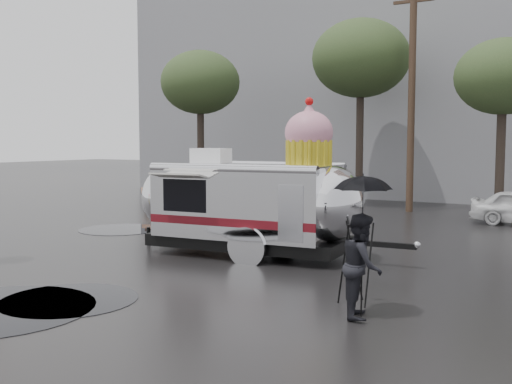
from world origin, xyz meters
The scene contains 12 objects.
ground centered at (0.00, 0.00, 0.00)m, with size 120.00×120.00×0.00m, color black.
puddles centered at (-0.82, -0.94, 0.01)m, with size 7.65×10.90×0.01m.
grey_building centered at (-4.00, 24.00, 6.50)m, with size 22.00×12.00×13.00m, color slate.
utility_pole centered at (2.50, 14.00, 4.62)m, with size 1.60×0.28×9.00m.
tree_left centered at (-7.00, 13.00, 5.48)m, with size 3.64×3.64×6.95m.
tree_mid centered at (0.00, 15.00, 6.34)m, with size 4.20×4.20×8.03m.
tree_right centered at (6.00, 13.00, 5.06)m, with size 3.36×3.36×6.42m.
barricade_row centered at (-5.55, 9.96, 0.52)m, with size 4.30×0.80×1.00m.
airstream_trailer centered at (1.61, 2.92, 1.38)m, with size 7.29×3.12×3.93m.
person_right centered at (5.81, -0.82, 0.84)m, with size 0.81×0.45×1.68m, color black.
umbrella_black centered at (5.81, -0.82, 1.93)m, with size 1.12×1.12×2.32m.
tripod centered at (5.45, -0.11, 0.89)m, with size 0.57×0.62×1.50m.
Camera 1 is at (9.03, -9.86, 2.83)m, focal length 42.00 mm.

